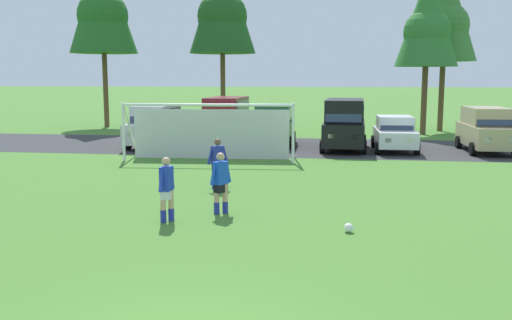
% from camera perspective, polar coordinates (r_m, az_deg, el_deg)
% --- Properties ---
extents(ground_plane, '(400.00, 400.00, 0.00)m').
position_cam_1_polar(ground_plane, '(21.80, 3.08, -1.11)').
color(ground_plane, '#477A2D').
extents(parking_lot_strip, '(52.00, 8.40, 0.01)m').
position_cam_1_polar(parking_lot_strip, '(29.42, 4.50, 1.36)').
color(parking_lot_strip, '#333335').
rests_on(parking_lot_strip, ground).
extents(soccer_ball, '(0.22, 0.22, 0.22)m').
position_cam_1_polar(soccer_ball, '(13.36, 9.41, -6.82)').
color(soccer_ball, white).
rests_on(soccer_ball, ground).
extents(soccer_goal, '(7.53, 2.43, 2.57)m').
position_cam_1_polar(soccer_goal, '(24.79, -4.68, 3.04)').
color(soccer_goal, white).
rests_on(soccer_goal, ground).
extents(player_striker_near, '(0.49, 0.65, 1.64)m').
position_cam_1_polar(player_striker_near, '(14.85, -3.61, -2.37)').
color(player_striker_near, tan).
rests_on(player_striker_near, ground).
extents(player_defender_far, '(0.30, 0.73, 1.64)m').
position_cam_1_polar(player_defender_far, '(14.17, -9.07, -2.98)').
color(player_defender_far, tan).
rests_on(player_defender_far, ground).
extents(player_winger_left, '(0.66, 0.48, 1.64)m').
position_cam_1_polar(player_winger_left, '(18.22, -3.91, -0.37)').
color(player_winger_left, brown).
rests_on(player_winger_left, ground).
extents(parked_car_slot_far_left, '(2.23, 4.65, 2.16)m').
position_cam_1_polar(parked_car_slot_far_left, '(29.65, -10.17, 3.46)').
color(parked_car_slot_far_left, '#B2B2BC').
rests_on(parked_car_slot_far_left, ground).
extents(parked_car_slot_left, '(2.22, 4.81, 2.52)m').
position_cam_1_polar(parked_car_slot_left, '(31.00, -3.02, 4.21)').
color(parked_car_slot_left, maroon).
rests_on(parked_car_slot_left, ground).
extents(parked_car_slot_center_left, '(2.21, 4.64, 2.16)m').
position_cam_1_polar(parked_car_slot_center_left, '(29.96, 1.84, 3.64)').
color(parked_car_slot_center_left, '#194C2D').
rests_on(parked_car_slot_center_left, ground).
extents(parked_car_slot_center, '(2.32, 4.86, 2.52)m').
position_cam_1_polar(parked_car_slot_center, '(28.40, 9.00, 3.74)').
color(parked_car_slot_center, black).
rests_on(parked_car_slot_center, ground).
extents(parked_car_slot_center_right, '(2.09, 4.23, 1.72)m').
position_cam_1_polar(parked_car_slot_center_right, '(28.39, 13.91, 2.65)').
color(parked_car_slot_center_right, silver).
rests_on(parked_car_slot_center_right, ground).
extents(parked_car_slot_right, '(2.22, 4.64, 2.16)m').
position_cam_1_polar(parked_car_slot_right, '(29.36, 22.39, 2.92)').
color(parked_car_slot_right, tan).
rests_on(parked_car_slot_right, ground).
extents(tree_left_edge, '(4.81, 4.81, 12.83)m').
position_cam_1_polar(tree_left_edge, '(42.91, -15.37, 15.11)').
color(tree_left_edge, brown).
rests_on(tree_left_edge, ground).
extents(tree_mid_left, '(4.82, 4.82, 12.86)m').
position_cam_1_polar(tree_mid_left, '(42.05, -3.46, 15.55)').
color(tree_mid_left, brown).
rests_on(tree_mid_left, ground).
extents(tree_center_back, '(3.85, 3.85, 10.28)m').
position_cam_1_polar(tree_center_back, '(37.23, 17.04, 13.38)').
color(tree_center_back, brown).
rests_on(tree_center_back, ground).
extents(tree_mid_right, '(4.21, 4.21, 11.22)m').
position_cam_1_polar(tree_mid_right, '(40.04, 18.69, 13.87)').
color(tree_mid_right, brown).
rests_on(tree_mid_right, ground).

